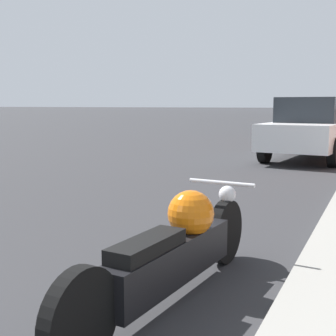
# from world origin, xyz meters

# --- Properties ---
(motorcycle) EXTENTS (0.62, 2.62, 0.80)m
(motorcycle) POSITION_xyz_m (2.95, 3.50, 0.39)
(motorcycle) COLOR black
(motorcycle) RESTS_ON ground_plane
(parked_car_white) EXTENTS (2.17, 4.58, 1.64)m
(parked_car_white) POSITION_xyz_m (2.60, 13.31, 0.83)
(parked_car_white) COLOR silver
(parked_car_white) RESTS_ON ground_plane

